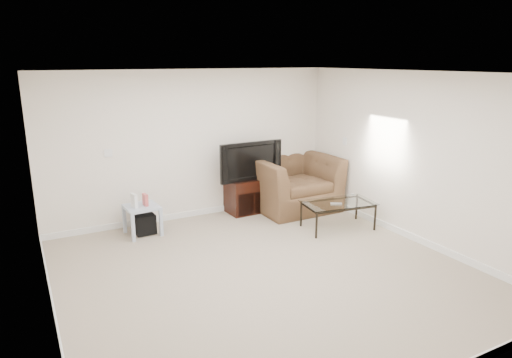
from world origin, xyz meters
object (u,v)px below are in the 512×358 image
side_table (143,220)px  subwoofer (144,223)px  recliner (293,174)px  coffee_table (338,215)px  television (248,160)px  tv_stand (247,195)px

side_table → subwoofer: size_ratio=1.60×
subwoofer → recliner: bearing=-0.5°
recliner → coffee_table: recliner is taller
recliner → coffee_table: size_ratio=1.32×
subwoofer → coffee_table: coffee_table is taller
television → subwoofer: (-1.92, -0.18, -0.78)m
television → coffee_table: 1.82m
tv_stand → television: 0.64m
coffee_table → side_table: bearing=157.0°
television → subwoofer: television is taller
subwoofer → coffee_table: size_ratio=0.27×
recliner → side_table: bearing=179.5°
subwoofer → recliner: size_ratio=0.21×
television → recliner: bearing=-15.5°
tv_stand → coffee_table: bearing=-60.3°
side_table → coffee_table: bearing=-23.0°
side_table → coffee_table: (2.85, -1.21, -0.02)m
tv_stand → television: television is taller
subwoofer → coffee_table: (2.82, -1.23, 0.05)m
television → recliner: 0.89m
subwoofer → coffee_table: 3.08m
subwoofer → side_table: bearing=-142.1°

